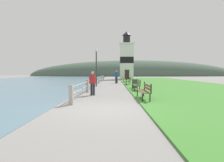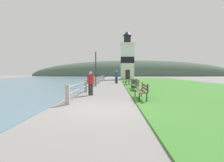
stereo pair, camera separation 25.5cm
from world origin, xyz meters
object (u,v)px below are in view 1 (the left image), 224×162
park_bench_near (145,90)px  person_by_railing (116,76)px  park_bench_by_lighthouse (126,79)px  lamp_post (96,60)px  lighthouse (127,59)px  park_bench_far (129,80)px  park_bench_midway (137,84)px  person_strolling (93,82)px  trash_bin (135,84)px

park_bench_near → person_by_railing: (-1.33, 13.76, 0.40)m
park_bench_near → park_bench_by_lighthouse: size_ratio=1.04×
park_bench_near → lamp_post: bearing=-68.0°
lighthouse → person_by_railing: lighthouse is taller
lighthouse → lamp_post: (-4.55, -18.86, -1.57)m
park_bench_far → lighthouse: (1.00, 16.89, 3.78)m
park_bench_near → park_bench_far: bearing=-89.9°
park_bench_far → park_bench_by_lighthouse: 5.32m
park_bench_by_lighthouse → lighthouse: (0.97, 11.57, 3.77)m
park_bench_midway → person_strolling: (-3.27, -2.75, 0.30)m
park_bench_near → person_strolling: size_ratio=1.25×
park_bench_by_lighthouse → trash_bin: (0.17, -9.54, -0.12)m
park_bench_by_lighthouse → person_by_railing: bearing=61.6°
park_bench_near → trash_bin: 6.59m
park_bench_by_lighthouse → trash_bin: bearing=93.3°
park_bench_far → person_by_railing: (-1.37, 2.96, 0.40)m
trash_bin → lamp_post: size_ratio=0.21×
person_strolling → trash_bin: size_ratio=1.85×
park_bench_near → person_strolling: 3.60m
lamp_post → park_bench_far: bearing=29.0°
park_bench_near → trash_bin: size_ratio=2.32×
person_by_railing → lamp_post: (-2.19, -4.93, 1.80)m
park_bench_near → lighthouse: lighthouse is taller
person_strolling → trash_bin: person_strolling is taller
lighthouse → park_bench_by_lighthouse: bearing=-94.8°
park_bench_by_lighthouse → trash_bin: park_bench_by_lighthouse is taller
lighthouse → park_bench_near: bearing=-92.2°
park_bench_by_lighthouse → park_bench_near: bearing=92.0°
park_bench_midway → lamp_post: lamp_post is taller
person_by_railing → lamp_post: lamp_post is taller
person_strolling → lamp_post: (-0.44, 6.98, 1.90)m
lighthouse → park_bench_midway: bearing=-92.1°
person_strolling → lamp_post: size_ratio=0.39×
park_bench_near → park_bench_midway: 4.60m
person_strolling → trash_bin: 5.79m
trash_bin → person_by_railing: bearing=102.3°
park_bench_midway → park_bench_by_lighthouse: size_ratio=1.01×
park_bench_midway → park_bench_near: bearing=89.9°
park_bench_midway → park_bench_far: same height
park_bench_far → trash_bin: park_bench_far is taller
trash_bin → park_bench_near: bearing=-92.1°
park_bench_midway → park_bench_by_lighthouse: same height
trash_bin → park_bench_far: bearing=92.7°
person_by_railing → trash_bin: (1.57, -7.18, -0.51)m
park_bench_by_lighthouse → person_by_railing: 2.77m
park_bench_midway → park_bench_by_lighthouse: 11.53m
park_bench_near → lamp_post: (-3.51, 8.83, 2.20)m
person_strolling → lamp_post: 7.25m
person_by_railing → lighthouse: bearing=-39.0°
lighthouse → trash_bin: (-0.80, -21.11, -3.89)m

